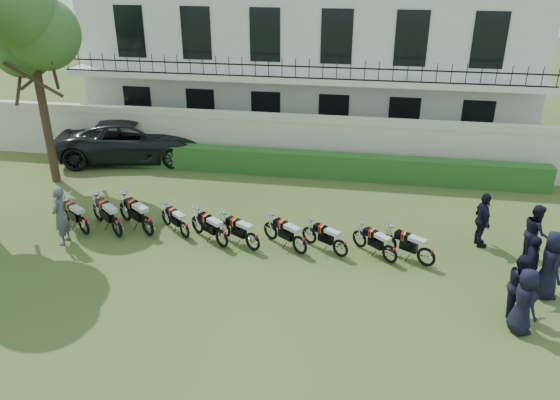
{
  "coord_description": "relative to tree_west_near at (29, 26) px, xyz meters",
  "views": [
    {
      "loc": [
        3.13,
        -13.18,
        8.33
      ],
      "look_at": [
        0.54,
        1.84,
        1.33
      ],
      "focal_mm": 35.0,
      "sensor_mm": 36.0,
      "label": 1
    }
  ],
  "objects": [
    {
      "name": "motorcycle_7",
      "position": [
        11.46,
        -4.01,
        -5.45
      ],
      "size": [
        1.52,
        1.02,
        0.96
      ],
      "rotation": [
        0.0,
        0.0,
        1.0
      ],
      "color": "black",
      "rests_on": "ground"
    },
    {
      "name": "motorcycle_2",
      "position": [
        5.34,
        -3.74,
        -5.36
      ],
      "size": [
        1.74,
        1.36,
        1.15
      ],
      "rotation": [
        0.0,
        0.0,
        0.92
      ],
      "color": "black",
      "rests_on": "ground"
    },
    {
      "name": "officer_5",
      "position": [
        15.64,
        -2.57,
        -5.01
      ],
      "size": [
        0.59,
        1.08,
        1.75
      ],
      "primitive_type": "imported",
      "rotation": [
        0.0,
        0.0,
        1.74
      ],
      "color": "black",
      "rests_on": "ground"
    },
    {
      "name": "tree_west_near",
      "position": [
        0.0,
        0.0,
        0.0
      ],
      "size": [
        3.4,
        3.2,
        7.9
      ],
      "color": "#473323",
      "rests_on": "ground"
    },
    {
      "name": "hedge",
      "position": [
        9.96,
        2.2,
        -5.39
      ],
      "size": [
        18.0,
        0.6,
        1.0
      ],
      "primitive_type": "cube",
      "color": "#194719",
      "rests_on": "ground"
    },
    {
      "name": "motorcycle_0",
      "position": [
        3.3,
        -4.0,
        -5.41
      ],
      "size": [
        1.64,
        1.16,
        1.05
      ],
      "rotation": [
        0.0,
        0.0,
        0.97
      ],
      "color": "black",
      "rests_on": "ground"
    },
    {
      "name": "building",
      "position": [
        8.96,
        8.96,
        -2.18
      ],
      "size": [
        20.4,
        9.6,
        7.4
      ],
      "color": "silver",
      "rests_on": "ground"
    },
    {
      "name": "officer_2",
      "position": [
        16.5,
        -4.96,
        -5.06
      ],
      "size": [
        0.7,
        1.05,
        1.65
      ],
      "primitive_type": "imported",
      "rotation": [
        0.0,
        0.0,
        1.23
      ],
      "color": "black",
      "rests_on": "ground"
    },
    {
      "name": "officer_3",
      "position": [
        16.92,
        -5.07,
        -4.95
      ],
      "size": [
        0.7,
        0.98,
        1.88
      ],
      "primitive_type": "imported",
      "rotation": [
        0.0,
        0.0,
        1.69
      ],
      "color": "black",
      "rests_on": "ground"
    },
    {
      "name": "motorcycle_6",
      "position": [
        10.25,
        -4.06,
        -5.42
      ],
      "size": [
        1.55,
        1.17,
        1.01
      ],
      "rotation": [
        0.0,
        0.0,
        0.94
      ],
      "color": "black",
      "rests_on": "ground"
    },
    {
      "name": "motorcycle_4",
      "position": [
        7.85,
        -4.06,
        -5.42
      ],
      "size": [
        1.54,
        1.2,
        1.02
      ],
      "rotation": [
        0.0,
        0.0,
        0.92
      ],
      "color": "black",
      "rests_on": "ground"
    },
    {
      "name": "suv",
      "position": [
        2.07,
        2.92,
        -5.01
      ],
      "size": [
        6.85,
        4.26,
        1.77
      ],
      "primitive_type": "imported",
      "rotation": [
        0.0,
        0.0,
        1.79
      ],
      "color": "black",
      "rests_on": "ground"
    },
    {
      "name": "motorcycle_3",
      "position": [
        6.53,
        -3.67,
        -5.46
      ],
      "size": [
        1.35,
        1.16,
        0.93
      ],
      "rotation": [
        0.0,
        0.0,
        0.87
      ],
      "color": "black",
      "rests_on": "ground"
    },
    {
      "name": "perimeter_wall",
      "position": [
        8.96,
        3.0,
        -4.72
      ],
      "size": [
        30.0,
        0.35,
        2.3
      ],
      "color": "beige",
      "rests_on": "ground"
    },
    {
      "name": "inspector",
      "position": [
        2.93,
        -4.59,
        -4.95
      ],
      "size": [
        0.51,
        0.72,
        1.88
      ],
      "primitive_type": "imported",
      "rotation": [
        0.0,
        0.0,
        -1.48
      ],
      "color": "#56565B",
      "rests_on": "ground"
    },
    {
      "name": "ground",
      "position": [
        8.96,
        -5.0,
        -5.89
      ],
      "size": [
        100.0,
        100.0,
        0.0
      ],
      "primitive_type": "plane",
      "color": "#345120",
      "rests_on": "ground"
    },
    {
      "name": "officer_4",
      "position": [
        17.05,
        -3.05,
        -5.04
      ],
      "size": [
        0.68,
        0.86,
        1.7
      ],
      "primitive_type": "imported",
      "rotation": [
        0.0,
        0.0,
        1.53
      ],
      "color": "black",
      "rests_on": "ground"
    },
    {
      "name": "motorcycle_5",
      "position": [
        8.82,
        -4.09,
        -5.43
      ],
      "size": [
        1.62,
        1.02,
        1.0
      ],
      "rotation": [
        0.0,
        0.0,
        1.03
      ],
      "color": "black",
      "rests_on": "ground"
    },
    {
      "name": "officer_1",
      "position": [
        16.0,
        -6.02,
        -5.06
      ],
      "size": [
        0.79,
        0.93,
        1.66
      ],
      "primitive_type": "imported",
      "rotation": [
        0.0,
        0.0,
        1.35
      ],
      "color": "black",
      "rests_on": "ground"
    },
    {
      "name": "officer_0",
      "position": [
        15.93,
        -6.75,
        -5.04
      ],
      "size": [
        0.76,
        0.95,
        1.69
      ],
      "primitive_type": "imported",
      "rotation": [
        0.0,
        0.0,
        1.87
      ],
      "color": "black",
      "rests_on": "ground"
    },
    {
      "name": "motorcycle_9",
      "position": [
        13.93,
        -4.12,
        -5.43
      ],
      "size": [
        1.62,
        1.03,
        1.0
      ],
      "rotation": [
        0.0,
        0.0,
        1.03
      ],
      "color": "black",
      "rests_on": "ground"
    },
    {
      "name": "motorcycle_8",
      "position": [
        12.9,
        -4.11,
        -5.45
      ],
      "size": [
        1.37,
        1.22,
        0.95
      ],
      "rotation": [
        0.0,
        0.0,
        0.85
      ],
      "color": "black",
      "rests_on": "ground"
    },
    {
      "name": "motorcycle_1",
      "position": [
        4.4,
        -3.96,
        -5.36
      ],
      "size": [
        1.67,
        1.43,
        1.15
      ],
      "rotation": [
        0.0,
        0.0,
        0.87
      ],
      "color": "black",
      "rests_on": "ground"
    }
  ]
}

